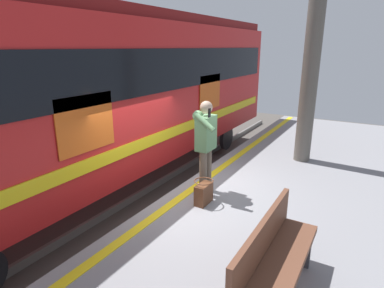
{
  "coord_description": "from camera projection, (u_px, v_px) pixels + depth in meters",
  "views": [
    {
      "loc": [
        4.8,
        3.12,
        3.56
      ],
      "look_at": [
        -0.02,
        0.3,
        1.87
      ],
      "focal_mm": 30.06,
      "sensor_mm": 36.0,
      "label": 1
    }
  ],
  "objects": [
    {
      "name": "ground_plane",
      "position": [
        179.0,
        230.0,
        6.5
      ],
      "size": [
        25.09,
        25.09,
        0.0
      ],
      "primitive_type": "plane",
      "color": "#4C4742"
    },
    {
      "name": "platform",
      "position": [
        275.0,
        237.0,
        5.43
      ],
      "size": [
        15.45,
        3.87,
        0.97
      ],
      "primitive_type": "cube",
      "color": "gray",
      "rests_on": "ground"
    },
    {
      "name": "safety_line",
      "position": [
        191.0,
        190.0,
        6.08
      ],
      "size": [
        15.14,
        0.16,
        0.01
      ],
      "primitive_type": "cube",
      "color": "yellow",
      "rests_on": "platform"
    },
    {
      "name": "track_rail_near",
      "position": [
        117.0,
        207.0,
        7.28
      ],
      "size": [
        20.09,
        0.08,
        0.16
      ],
      "primitive_type": "cube",
      "color": "slate",
      "rests_on": "ground"
    },
    {
      "name": "track_rail_far",
      "position": [
        74.0,
        193.0,
        7.97
      ],
      "size": [
        20.09,
        0.08,
        0.16
      ],
      "primitive_type": "cube",
      "color": "slate",
      "rests_on": "ground"
    },
    {
      "name": "train_carriage",
      "position": [
        114.0,
        88.0,
        7.63
      ],
      "size": [
        12.52,
        2.88,
        4.19
      ],
      "color": "red",
      "rests_on": "ground"
    },
    {
      "name": "passenger",
      "position": [
        206.0,
        140.0,
        5.7
      ],
      "size": [
        0.57,
        0.55,
        1.71
      ],
      "color": "brown",
      "rests_on": "platform"
    },
    {
      "name": "handbag",
      "position": [
        204.0,
        193.0,
        5.5
      ],
      "size": [
        0.37,
        0.34,
        0.42
      ],
      "color": "#59331E",
      "rests_on": "platform"
    },
    {
      "name": "station_column",
      "position": [
        310.0,
        72.0,
        7.11
      ],
      "size": [
        0.37,
        0.37,
        4.1
      ],
      "primitive_type": "cylinder",
      "color": "#59544C",
      "rests_on": "platform"
    },
    {
      "name": "bench",
      "position": [
        274.0,
        258.0,
        3.34
      ],
      "size": [
        1.76,
        0.44,
        0.9
      ],
      "color": "brown",
      "rests_on": "platform"
    }
  ]
}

